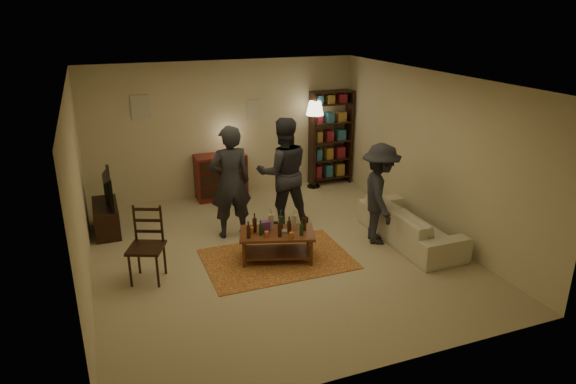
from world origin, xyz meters
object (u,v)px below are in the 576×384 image
floor_lamp (315,115)px  sofa (410,224)px  coffee_table (277,235)px  bookshelf (331,137)px  person_by_sofa (380,194)px  person_left (230,182)px  tv_stand (106,211)px  dresser (221,175)px  person_right (283,172)px  dining_chair (147,241)px

floor_lamp → sofa: 3.33m
coffee_table → floor_lamp: bearing=56.8°
bookshelf → person_by_sofa: bearing=-100.4°
person_left → person_by_sofa: 2.44m
tv_stand → dresser: size_ratio=0.78×
sofa → person_right: bearing=50.1°
floor_lamp → person_by_sofa: floor_lamp is taller
coffee_table → person_right: size_ratio=0.65×
floor_lamp → coffee_table: bearing=-123.2°
coffee_table → dresser: 2.95m
bookshelf → person_right: bookshelf is taller
coffee_table → sofa: 2.28m
dining_chair → sofa: (4.16, -0.29, -0.27)m
dining_chair → floor_lamp: size_ratio=0.59×
coffee_table → person_left: (-0.41, 1.10, 0.55)m
dining_chair → sofa: 4.18m
person_right → person_by_sofa: size_ratio=1.16×
floor_lamp → person_right: person_right is taller
coffee_table → floor_lamp: 3.63m
dining_chair → person_left: person_left is taller
tv_stand → person_right: person_right is taller
dresser → bookshelf: size_ratio=0.67×
tv_stand → person_by_sofa: bearing=-25.8°
coffee_table → bookshelf: bearing=52.4°
dresser → sofa: 3.93m
person_left → floor_lamp: bearing=-142.6°
tv_stand → person_left: person_left is taller
bookshelf → person_by_sofa: size_ratio=1.22×
dining_chair → tv_stand: 1.98m
person_left → person_right: (0.98, 0.14, 0.01)m
bookshelf → person_left: bookshelf is taller
tv_stand → person_by_sofa: size_ratio=0.64×
dresser → sofa: bearing=-52.5°
dresser → bookshelf: 2.50m
person_left → person_by_sofa: (2.18, -1.08, -0.12)m
bookshelf → dresser: bearing=-178.4°
coffee_table → dining_chair: 1.90m
dining_chair → person_left: 1.82m
dining_chair → person_left: bearing=56.5°
dresser → sofa: size_ratio=0.65×
tv_stand → person_left: bearing=-25.2°
tv_stand → dining_chair: bearing=-75.7°
person_left → tv_stand: bearing=-25.6°
tv_stand → dresser: (2.25, 0.91, 0.09)m
floor_lamp → person_by_sofa: bearing=-92.2°
dresser → tv_stand: bearing=-157.9°
tv_stand → floor_lamp: floor_lamp is taller
dining_chair → bookshelf: 5.12m
sofa → person_left: 3.04m
bookshelf → person_left: size_ratio=1.06×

